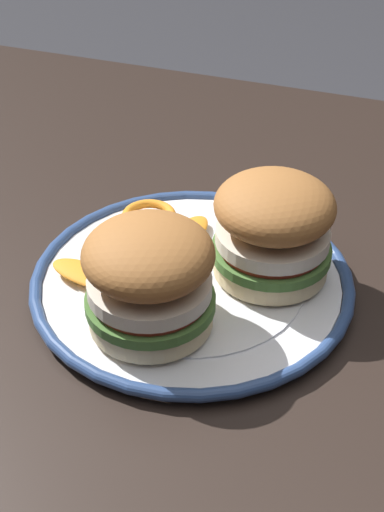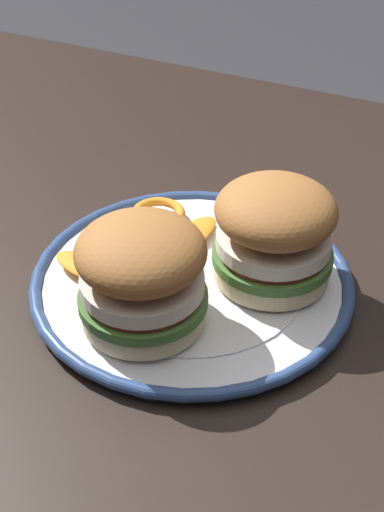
# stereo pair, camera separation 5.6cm
# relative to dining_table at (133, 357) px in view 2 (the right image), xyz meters

# --- Properties ---
(dining_table) EXTENTS (1.33, 1.05, 0.75)m
(dining_table) POSITION_rel_dining_table_xyz_m (0.00, 0.00, 0.00)
(dining_table) COLOR black
(dining_table) RESTS_ON ground
(dinner_plate) EXTENTS (0.31, 0.31, 0.02)m
(dinner_plate) POSITION_rel_dining_table_xyz_m (-0.05, -0.03, 0.10)
(dinner_plate) COLOR white
(dinner_plate) RESTS_ON dining_table
(sandwich_half_left) EXTENTS (0.16, 0.16, 0.10)m
(sandwich_half_left) POSITION_rel_dining_table_xyz_m (-0.12, -0.06, 0.16)
(sandwich_half_left) COLOR beige
(sandwich_half_left) RESTS_ON dinner_plate
(sandwich_half_right) EXTENTS (0.16, 0.16, 0.10)m
(sandwich_half_right) POSITION_rel_dining_table_xyz_m (-0.04, 0.04, 0.16)
(sandwich_half_right) COLOR beige
(sandwich_half_right) RESTS_ON dinner_plate
(orange_peel_curled) EXTENTS (0.06, 0.06, 0.01)m
(orange_peel_curled) POSITION_rel_dining_table_xyz_m (0.02, -0.10, 0.11)
(orange_peel_curled) COLOR orange
(orange_peel_curled) RESTS_ON dinner_plate
(orange_peel_strip_long) EXTENTS (0.08, 0.05, 0.01)m
(orange_peel_strip_long) POSITION_rel_dining_table_xyz_m (0.04, 0.01, 0.11)
(orange_peel_strip_long) COLOR orange
(orange_peel_strip_long) RESTS_ON dinner_plate
(orange_peel_strip_short) EXTENTS (0.04, 0.08, 0.01)m
(orange_peel_strip_short) POSITION_rel_dining_table_xyz_m (-0.03, -0.09, 0.11)
(orange_peel_strip_short) COLOR orange
(orange_peel_strip_short) RESTS_ON dinner_plate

